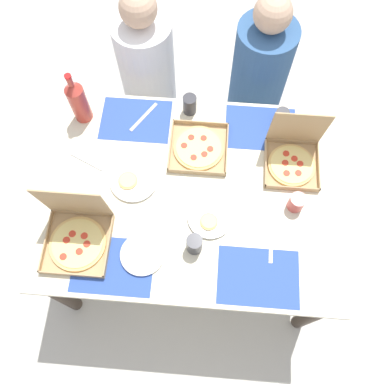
{
  "coord_description": "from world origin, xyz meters",
  "views": [
    {
      "loc": [
        0.06,
        -0.78,
        2.54
      ],
      "look_at": [
        0.0,
        0.0,
        0.72
      ],
      "focal_mm": 38.64,
      "sensor_mm": 36.0,
      "label": 1
    }
  ],
  "objects_px": {
    "pizza_box_corner_right": "(293,157)",
    "cup_clear_right": "(194,244)",
    "plate_near_right": "(133,180)",
    "plate_near_left": "(142,254)",
    "pizza_box_center": "(199,148)",
    "soda_bottle": "(78,101)",
    "cup_clear_left": "(296,202)",
    "pizza_box_edge_far": "(77,235)",
    "diner_right_seat": "(256,87)",
    "plate_far_right": "(210,218)",
    "cup_spare": "(190,104)",
    "diner_left_seat": "(149,81)",
    "cup_dark": "(281,117)"
  },
  "relations": [
    {
      "from": "pizza_box_corner_right",
      "to": "cup_clear_right",
      "type": "height_order",
      "value": "pizza_box_corner_right"
    },
    {
      "from": "plate_near_right",
      "to": "plate_near_left",
      "type": "height_order",
      "value": "plate_near_right"
    },
    {
      "from": "pizza_box_corner_right",
      "to": "plate_near_left",
      "type": "xyz_separation_m",
      "value": [
        -0.67,
        -0.53,
        -0.04
      ]
    },
    {
      "from": "pizza_box_center",
      "to": "cup_clear_right",
      "type": "height_order",
      "value": "cup_clear_right"
    },
    {
      "from": "plate_near_left",
      "to": "soda_bottle",
      "type": "bearing_deg",
      "value": 119.04
    },
    {
      "from": "cup_clear_left",
      "to": "pizza_box_edge_far",
      "type": "bearing_deg",
      "value": -166.54
    },
    {
      "from": "plate_near_right",
      "to": "cup_clear_left",
      "type": "xyz_separation_m",
      "value": [
        0.78,
        -0.07,
        0.03
      ]
    },
    {
      "from": "pizza_box_corner_right",
      "to": "diner_right_seat",
      "type": "distance_m",
      "value": 0.66
    },
    {
      "from": "plate_far_right",
      "to": "pizza_box_edge_far",
      "type": "bearing_deg",
      "value": -166.59
    },
    {
      "from": "soda_bottle",
      "to": "cup_spare",
      "type": "xyz_separation_m",
      "value": [
        0.54,
        0.08,
        -0.08
      ]
    },
    {
      "from": "pizza_box_edge_far",
      "to": "cup_spare",
      "type": "bearing_deg",
      "value": 58.58
    },
    {
      "from": "diner_right_seat",
      "to": "soda_bottle",
      "type": "bearing_deg",
      "value": -155.97
    },
    {
      "from": "pizza_box_corner_right",
      "to": "plate_far_right",
      "type": "xyz_separation_m",
      "value": [
        -0.38,
        -0.33,
        -0.04
      ]
    },
    {
      "from": "pizza_box_center",
      "to": "diner_left_seat",
      "type": "relative_size",
      "value": 0.25
    },
    {
      "from": "pizza_box_edge_far",
      "to": "cup_dark",
      "type": "xyz_separation_m",
      "value": [
        0.92,
        0.69,
        -0.0
      ]
    },
    {
      "from": "plate_near_left",
      "to": "cup_clear_right",
      "type": "relative_size",
      "value": 1.86
    },
    {
      "from": "plate_near_right",
      "to": "plate_near_left",
      "type": "bearing_deg",
      "value": -75.97
    },
    {
      "from": "pizza_box_edge_far",
      "to": "cup_clear_left",
      "type": "height_order",
      "value": "pizza_box_edge_far"
    },
    {
      "from": "pizza_box_edge_far",
      "to": "cup_clear_left",
      "type": "distance_m",
      "value": 1.01
    },
    {
      "from": "cup_spare",
      "to": "cup_clear_left",
      "type": "distance_m",
      "value": 0.73
    },
    {
      "from": "pizza_box_center",
      "to": "soda_bottle",
      "type": "bearing_deg",
      "value": 166.17
    },
    {
      "from": "pizza_box_edge_far",
      "to": "plate_near_left",
      "type": "relative_size",
      "value": 1.64
    },
    {
      "from": "pizza_box_corner_right",
      "to": "soda_bottle",
      "type": "height_order",
      "value": "soda_bottle"
    },
    {
      "from": "pizza_box_edge_far",
      "to": "cup_spare",
      "type": "height_order",
      "value": "pizza_box_edge_far"
    },
    {
      "from": "cup_clear_right",
      "to": "cup_clear_left",
      "type": "bearing_deg",
      "value": 27.58
    },
    {
      "from": "pizza_box_edge_far",
      "to": "plate_near_left",
      "type": "bearing_deg",
      "value": -10.55
    },
    {
      "from": "cup_clear_right",
      "to": "plate_near_left",
      "type": "bearing_deg",
      "value": -167.14
    },
    {
      "from": "cup_dark",
      "to": "cup_clear_right",
      "type": "xyz_separation_m",
      "value": [
        -0.39,
        -0.7,
        0.01
      ]
    },
    {
      "from": "plate_far_right",
      "to": "pizza_box_center",
      "type": "bearing_deg",
      "value": 102.14
    },
    {
      "from": "pizza_box_edge_far",
      "to": "plate_near_right",
      "type": "xyz_separation_m",
      "value": [
        0.21,
        0.3,
        -0.04
      ]
    },
    {
      "from": "plate_far_right",
      "to": "cup_dark",
      "type": "distance_m",
      "value": 0.64
    },
    {
      "from": "plate_far_right",
      "to": "diner_right_seat",
      "type": "height_order",
      "value": "diner_right_seat"
    },
    {
      "from": "plate_near_left",
      "to": "plate_near_right",
      "type": "bearing_deg",
      "value": 104.03
    },
    {
      "from": "cup_clear_left",
      "to": "diner_left_seat",
      "type": "xyz_separation_m",
      "value": [
        -0.81,
        0.83,
        -0.24
      ]
    },
    {
      "from": "plate_near_left",
      "to": "plate_far_right",
      "type": "xyz_separation_m",
      "value": [
        0.29,
        0.2,
        0.0
      ]
    },
    {
      "from": "plate_near_left",
      "to": "diner_left_seat",
      "type": "distance_m",
      "value": 1.14
    },
    {
      "from": "pizza_box_edge_far",
      "to": "plate_near_right",
      "type": "bearing_deg",
      "value": 55.66
    },
    {
      "from": "pizza_box_edge_far",
      "to": "cup_clear_left",
      "type": "xyz_separation_m",
      "value": [
        0.98,
        0.24,
        -0.01
      ]
    },
    {
      "from": "soda_bottle",
      "to": "diner_left_seat",
      "type": "height_order",
      "value": "diner_left_seat"
    },
    {
      "from": "pizza_box_corner_right",
      "to": "diner_left_seat",
      "type": "xyz_separation_m",
      "value": [
        -0.8,
        0.59,
        -0.25
      ]
    },
    {
      "from": "pizza_box_edge_far",
      "to": "soda_bottle",
      "type": "xyz_separation_m",
      "value": [
        -0.1,
        0.65,
        0.08
      ]
    },
    {
      "from": "pizza_box_corner_right",
      "to": "diner_right_seat",
      "type": "xyz_separation_m",
      "value": [
        -0.15,
        0.59,
        -0.24
      ]
    },
    {
      "from": "plate_near_right",
      "to": "diner_left_seat",
      "type": "relative_size",
      "value": 0.2
    },
    {
      "from": "pizza_box_edge_far",
      "to": "diner_left_seat",
      "type": "distance_m",
      "value": 1.11
    },
    {
      "from": "plate_far_right",
      "to": "cup_clear_left",
      "type": "bearing_deg",
      "value": 13.53
    },
    {
      "from": "pizza_box_center",
      "to": "soda_bottle",
      "type": "height_order",
      "value": "soda_bottle"
    },
    {
      "from": "diner_left_seat",
      "to": "plate_far_right",
      "type": "bearing_deg",
      "value": -65.72
    },
    {
      "from": "cup_spare",
      "to": "cup_clear_left",
      "type": "height_order",
      "value": "cup_spare"
    },
    {
      "from": "pizza_box_edge_far",
      "to": "cup_clear_right",
      "type": "bearing_deg",
      "value": -0.32
    },
    {
      "from": "cup_clear_left",
      "to": "diner_right_seat",
      "type": "height_order",
      "value": "diner_right_seat"
    }
  ]
}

